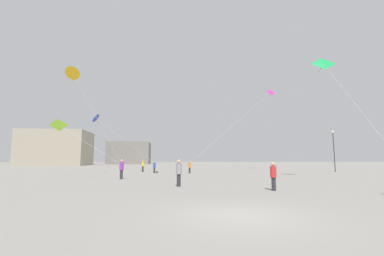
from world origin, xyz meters
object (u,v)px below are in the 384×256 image
person_in_blue (154,166)px  person_in_red (273,175)px  person_in_orange (190,167)px  person_in_yellow (143,165)px  kite_magenta_diamond (270,92)px  kite_cobalt_diamond (96,118)px  person_in_grey (179,172)px  lamppost_east (334,145)px  kite_emerald_delta (324,65)px  kite_lime_delta (60,126)px  kite_amber_diamond (73,73)px  handbag_beside_flyer (157,172)px  building_centre_hall (130,153)px  person_in_purple (122,168)px  building_left_hall (57,148)px

person_in_blue → person_in_red: person_in_red is taller
person_in_red → person_in_orange: (-3.86, 19.09, -0.05)m
person_in_yellow → kite_magenta_diamond: kite_magenta_diamond is taller
person_in_yellow → person_in_red: 25.39m
person_in_yellow → kite_cobalt_diamond: 10.31m
person_in_grey → lamppost_east: lamppost_east is taller
person_in_red → person_in_blue: bearing=-41.6°
kite_magenta_diamond → kite_cobalt_diamond: 29.29m
kite_emerald_delta → kite_magenta_diamond: size_ratio=0.66×
person_in_blue → person_in_yellow: bearing=-105.2°
kite_lime_delta → person_in_grey: bearing=-37.0°
kite_amber_diamond → handbag_beside_flyer: 17.38m
kite_amber_diamond → building_centre_hall: bearing=96.0°
person_in_purple → person_in_red: (10.85, -9.67, -0.08)m
person_in_purple → person_in_red: bearing=46.6°
building_left_hall → handbag_beside_flyer: (32.57, -44.68, -4.93)m
person_in_orange → building_centre_hall: (-18.88, 66.76, 3.18)m
person_in_blue → person_in_grey: person_in_grey is taller
kite_lime_delta → lamppost_east: bearing=14.7°
kite_magenta_diamond → building_centre_hall: kite_magenta_diamond is taller
person_in_red → person_in_grey: (-5.61, 2.75, 0.08)m
person_in_blue → person_in_grey: size_ratio=0.88×
lamppost_east → kite_magenta_diamond: bearing=135.0°
person_in_yellow → kite_magenta_diamond: 25.00m
person_in_purple → kite_cobalt_diamond: bearing=-147.0°
person_in_purple → kite_lime_delta: (-6.82, 2.16, 4.26)m
person_in_yellow → handbag_beside_flyer: person_in_yellow is taller
kite_lime_delta → handbag_beside_flyer: bearing=39.6°
person_in_orange → kite_lime_delta: kite_lime_delta is taller
kite_emerald_delta → building_left_hall: kite_emerald_delta is taller
kite_cobalt_diamond → kite_lime_delta: bearing=-118.1°
kite_cobalt_diamond → building_centre_hall: building_centre_hall is taller
kite_cobalt_diamond → building_centre_hall: (-7.38, 69.69, -2.70)m
person_in_yellow → person_in_purple: bearing=-106.6°
kite_lime_delta → kite_cobalt_diamond: 5.14m
kite_emerald_delta → building_left_hall: size_ratio=0.55×
kite_amber_diamond → person_in_orange: bearing=51.3°
person_in_grey → person_in_red: bearing=113.1°
person_in_yellow → kite_cobalt_diamond: bearing=-140.0°
person_in_orange → handbag_beside_flyer: (-4.30, 0.60, -0.75)m
person_in_yellow → person_in_orange: (6.59, -4.05, -0.08)m
kite_emerald_delta → handbag_beside_flyer: size_ratio=32.06×
kite_lime_delta → building_left_hall: building_left_hall is taller
kite_emerald_delta → kite_cobalt_diamond: kite_emerald_delta is taller
kite_emerald_delta → kite_amber_diamond: size_ratio=1.26×
person_in_red → kite_emerald_delta: size_ratio=0.16×
person_in_purple → kite_amber_diamond: 9.38m
person_in_blue → building_left_hall: bearing=-98.0°
person_in_yellow → person_in_red: size_ratio=1.03×
kite_emerald_delta → kite_cobalt_diamond: 25.58m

